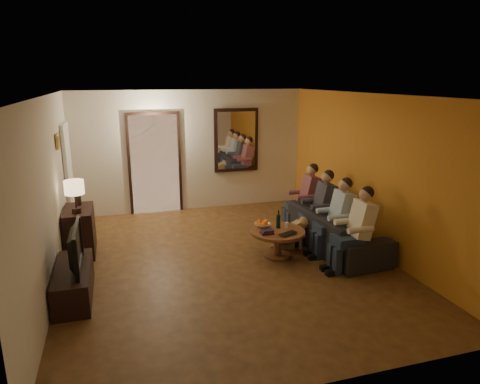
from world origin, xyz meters
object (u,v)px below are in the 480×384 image
object	(u,v)px
dog	(291,232)
coffee_table	(277,243)
tv_stand	(74,282)
person_d	(306,200)
person_c	(321,209)
laptop	(290,235)
dresser	(80,231)
wine_bottle	(278,219)
person_b	(338,220)
person_a	(357,232)
sofa	(333,229)
bowl	(263,225)
tv	(70,248)
table_lamp	(75,196)

from	to	relation	value
dog	coffee_table	distance (m)	0.45
tv_stand	person_d	xyz separation A→B (m)	(4.05, 1.49, 0.39)
person_c	laptop	bearing A→B (deg)	-142.07
dresser	wine_bottle	distance (m)	3.29
person_b	person_c	distance (m)	0.60
person_a	person_b	size ratio (longest dim) A/B	1.00
tv_stand	person_c	bearing A→B (deg)	12.37
sofa	bowl	xyz separation A→B (m)	(-1.24, 0.13, 0.15)
dresser	person_b	distance (m)	4.25
person_b	dog	bearing A→B (deg)	141.66
person_d	wine_bottle	world-z (taller)	person_d
tv	bowl	xyz separation A→B (m)	(2.91, 0.72, -0.22)
person_b	tv_stand	bearing A→B (deg)	-175.92
table_lamp	person_d	distance (m)	4.08
tv	laptop	world-z (taller)	tv
person_d	coffee_table	size ratio (longest dim) A/B	1.34
tv_stand	bowl	bearing A→B (deg)	13.86
sofa	person_a	xyz separation A→B (m)	(-0.10, -0.90, 0.27)
person_c	dog	xyz separation A→B (m)	(-0.61, -0.12, -0.32)
dresser	laptop	bearing A→B (deg)	-22.77
person_b	person_d	world-z (taller)	same
tv_stand	laptop	xyz separation A→B (m)	(3.19, 0.22, 0.25)
person_a	laptop	size ratio (longest dim) A/B	3.65
person_c	bowl	world-z (taller)	person_c
person_d	tv	bearing A→B (deg)	-159.82
person_d	wine_bottle	bearing A→B (deg)	-135.64
person_c	wine_bottle	xyz separation A→B (m)	(-0.91, -0.29, 0.01)
tv_stand	person_a	distance (m)	4.08
sofa	bowl	distance (m)	1.26
tv_stand	dresser	bearing A→B (deg)	90.00
person_c	dog	distance (m)	0.70
sofa	tv_stand	bearing A→B (deg)	94.22
table_lamp	person_d	size ratio (longest dim) A/B	0.45
person_d	laptop	size ratio (longest dim) A/B	3.65
dresser	person_d	distance (m)	4.06
dresser	bowl	size ratio (longest dim) A/B	3.34
dog	laptop	bearing A→B (deg)	-107.10
person_b	person_d	bearing A→B (deg)	90.00
dresser	wine_bottle	bearing A→B (deg)	-16.99
tv	person_c	xyz separation A→B (m)	(4.05, 0.89, -0.10)
dresser	person_d	world-z (taller)	person_d
dresser	dog	xyz separation A→B (m)	(3.44, -0.79, -0.10)
tv_stand	dog	xyz separation A→B (m)	(3.44, 0.77, 0.07)
dresser	laptop	size ratio (longest dim) A/B	2.63
table_lamp	person_a	distance (m)	4.40
person_a	sofa	bearing A→B (deg)	83.66
tv	coffee_table	world-z (taller)	tv
bowl	wine_bottle	xyz separation A→B (m)	(0.23, -0.12, 0.12)
laptop	table_lamp	bearing A→B (deg)	136.97
person_c	dog	size ratio (longest dim) A/B	2.14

